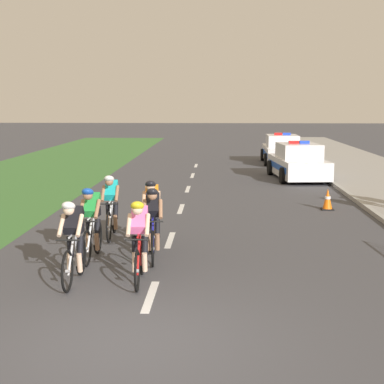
{
  "coord_description": "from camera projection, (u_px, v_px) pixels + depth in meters",
  "views": [
    {
      "loc": [
        1.1,
        -7.4,
        3.2
      ],
      "look_at": [
        0.5,
        6.13,
        1.1
      ],
      "focal_mm": 54.77,
      "sensor_mm": 36.0,
      "label": 1
    }
  ],
  "objects": [
    {
      "name": "cyclist_second",
      "position": [
        139.0,
        240.0,
        10.31
      ],
      "size": [
        0.43,
        1.72,
        1.56
      ],
      "color": "black",
      "rests_on": "ground"
    },
    {
      "name": "traffic_cone_near",
      "position": [
        328.0,
        200.0,
        17.4
      ],
      "size": [
        0.36,
        0.36,
        0.64
      ],
      "color": "black",
      "rests_on": "ground"
    },
    {
      "name": "cyclist_fifth",
      "position": [
        111.0,
        205.0,
        13.75
      ],
      "size": [
        0.43,
        1.72,
        1.56
      ],
      "color": "black",
      "rests_on": "ground"
    },
    {
      "name": "ground_plane",
      "position": [
        134.0,
        343.0,
        7.84
      ],
      "size": [
        160.0,
        160.0,
        0.0
      ],
      "primitive_type": "plane",
      "color": "#424247"
    },
    {
      "name": "cyclist_lead",
      "position": [
        73.0,
        240.0,
        10.28
      ],
      "size": [
        0.42,
        1.72,
        1.56
      ],
      "color": "black",
      "rests_on": "ground"
    },
    {
      "name": "cyclist_sixth",
      "position": [
        152.0,
        212.0,
        12.9
      ],
      "size": [
        0.43,
        1.72,
        1.56
      ],
      "color": "black",
      "rests_on": "ground"
    },
    {
      "name": "police_car_second",
      "position": [
        282.0,
        150.0,
        30.46
      ],
      "size": [
        2.03,
        4.42,
        1.59
      ],
      "color": "white",
      "rests_on": "ground"
    },
    {
      "name": "lane_markings_centre",
      "position": [
        181.0,
        209.0,
        17.6
      ],
      "size": [
        0.14,
        25.6,
        0.01
      ],
      "color": "white",
      "rests_on": "ground"
    },
    {
      "name": "cyclist_third",
      "position": [
        92.0,
        222.0,
        11.82
      ],
      "size": [
        0.42,
        1.72,
        1.56
      ],
      "color": "black",
      "rests_on": "ground"
    },
    {
      "name": "police_car_nearest",
      "position": [
        298.0,
        163.0,
        24.31
      ],
      "size": [
        2.31,
        4.55,
        1.59
      ],
      "color": "white",
      "rests_on": "ground"
    },
    {
      "name": "cyclist_fourth",
      "position": [
        153.0,
        222.0,
        11.8
      ],
      "size": [
        0.45,
        1.72,
        1.56
      ],
      "color": "black",
      "rests_on": "ground"
    },
    {
      "name": "kerb_edge",
      "position": [
        339.0,
        188.0,
        21.41
      ],
      "size": [
        0.16,
        60.0,
        0.13
      ],
      "primitive_type": "cube",
      "color": "#9E9E99",
      "rests_on": "ground"
    }
  ]
}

